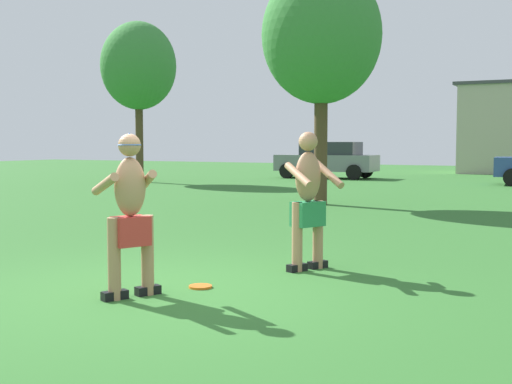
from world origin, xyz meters
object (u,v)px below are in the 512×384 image
car_gray_near_post (328,159)px  player_with_cap (130,208)px  frisbee (200,287)px  tree_left_field (138,66)px  tree_right_field (321,36)px  player_in_green (308,197)px

car_gray_near_post → player_with_cap: bearing=-73.9°
frisbee → car_gray_near_post: size_ratio=0.06×
tree_left_field → car_gray_near_post: bearing=46.6°
frisbee → tree_right_field: 10.83m
player_in_green → tree_right_field: tree_right_field is taller
player_in_green → tree_left_field: 19.42m
car_gray_near_post → frisbee: bearing=-72.4°
player_in_green → tree_right_field: bearing=110.7°
car_gray_near_post → tree_left_field: 9.02m
player_in_green → frisbee: 1.84m
car_gray_near_post → tree_right_field: (4.31, -11.69, 3.38)m
player_in_green → tree_right_field: size_ratio=0.29×
frisbee → player_with_cap: bearing=-119.7°
car_gray_near_post → tree_right_field: 12.91m
frisbee → tree_left_field: bearing=128.9°
frisbee → car_gray_near_post: (-6.76, 21.37, 0.81)m
player_in_green → player_with_cap: bearing=-115.5°
player_with_cap → player_in_green: size_ratio=0.98×
tree_right_field → frisbee: bearing=-75.8°
frisbee → tree_left_field: tree_left_field is taller
frisbee → tree_left_field: (-12.40, 15.40, 4.52)m
tree_left_field → tree_right_field: (9.95, -5.72, -0.33)m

